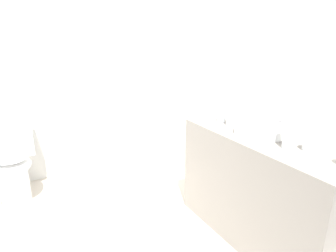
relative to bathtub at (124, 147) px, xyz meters
The scene contains 14 objects.
ground_plane 1.27m from the bathtub, 121.11° to the right, with size 3.86×3.86×0.00m, color beige.
wall_back_tiled 1.12m from the bathtub, 149.80° to the left, with size 3.26×0.10×2.32m, color silver.
wall_right_mirror 1.59m from the bathtub, 51.48° to the right, with size 0.10×3.15×2.32m, color silver.
bathtub is the anchor object (origin of this frame).
toilet 1.09m from the bathtub, behind, with size 0.40×0.55×0.75m.
vanity_counter 1.61m from the bathtub, 71.62° to the right, with size 0.57×1.30×0.83m, color gray.
sink_basin 1.63m from the bathtub, 72.22° to the right, with size 0.35×0.35×0.07m, color white.
sink_faucet 1.70m from the bathtub, 65.14° to the right, with size 0.10×0.15×0.08m.
water_bottle_0 1.41m from the bathtub, 70.42° to the right, with size 0.06×0.06×0.24m.
water_bottle_1 1.89m from the bathtub, 76.37° to the right, with size 0.06×0.06×0.22m.
water_bottle_2 1.24m from the bathtub, 64.70° to the right, with size 0.06×0.06×0.23m.
drinking_glass_1 1.29m from the bathtub, 68.42° to the right, with size 0.07×0.07×0.09m, color white.
drinking_glass_2 1.98m from the bathtub, 74.60° to the right, with size 0.08×0.08×0.10m, color white.
soap_dish 2.06m from the bathtub, 76.64° to the right, with size 0.09×0.06×0.02m, color white.
Camera 1 is at (-0.46, -1.79, 1.54)m, focal length 31.40 mm.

